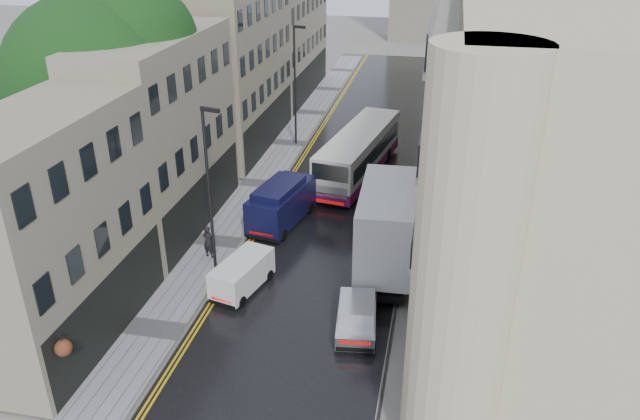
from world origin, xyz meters
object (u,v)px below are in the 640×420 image
at_px(lamp_post_near, 209,195).
at_px(tree_near, 100,113).
at_px(tree_far, 195,71).
at_px(cream_bus, 326,168).
at_px(navy_van, 251,213).
at_px(white_lorry, 359,243).
at_px(white_van, 215,284).
at_px(lamp_post_far, 295,87).
at_px(silver_hatchback, 337,332).
at_px(pedestrian, 209,242).

bearing_deg(lamp_post_near, tree_near, 167.33).
relative_size(tree_far, cream_bus, 1.06).
bearing_deg(navy_van, lamp_post_near, -85.93).
bearing_deg(white_lorry, white_van, -160.13).
distance_m(lamp_post_near, lamp_post_far, 19.77).
bearing_deg(tree_near, navy_van, 3.92).
height_order(cream_bus, silver_hatchback, cream_bus).
bearing_deg(tree_near, white_lorry, -13.23).
relative_size(tree_near, silver_hatchback, 3.58).
distance_m(white_lorry, white_van, 7.27).
height_order(tree_far, white_van, tree_far).
distance_m(cream_bus, white_van, 13.97).
distance_m(tree_far, pedestrian, 17.63).
xyz_separation_m(tree_near, pedestrian, (6.75, -2.56, -5.91)).
distance_m(cream_bus, pedestrian, 11.00).
distance_m(tree_far, lamp_post_far, 7.55).
relative_size(navy_van, lamp_post_far, 0.59).
xyz_separation_m(tree_near, tree_far, (0.30, 13.00, -0.72)).
bearing_deg(lamp_post_near, white_lorry, 18.88).
relative_size(white_van, navy_van, 0.69).
bearing_deg(cream_bus, white_van, -92.05).
bearing_deg(tree_far, navy_van, -57.58).
bearing_deg(pedestrian, cream_bus, -99.75).
relative_size(pedestrian, lamp_post_near, 0.21).
height_order(silver_hatchback, white_van, white_van).
distance_m(tree_near, cream_bus, 14.48).
distance_m(white_lorry, lamp_post_near, 7.68).
bearing_deg(white_van, navy_van, 105.97).
height_order(pedestrian, lamp_post_far, lamp_post_far).
bearing_deg(lamp_post_far, navy_van, -66.93).
bearing_deg(white_van, lamp_post_far, 107.47).
bearing_deg(pedestrian, white_lorry, -172.56).
xyz_separation_m(tree_far, white_van, (8.11, -19.19, -5.36)).
height_order(navy_van, lamp_post_near, lamp_post_near).
xyz_separation_m(tree_near, navy_van, (8.20, 0.56, -5.55)).
distance_m(tree_near, white_lorry, 16.06).
bearing_deg(lamp_post_far, cream_bus, -44.85).
bearing_deg(white_van, cream_bus, 92.70).
distance_m(white_van, lamp_post_near, 4.33).
bearing_deg(cream_bus, silver_hatchback, -67.80).
bearing_deg(navy_van, white_lorry, -19.91).
distance_m(tree_near, lamp_post_far, 17.45).
bearing_deg(lamp_post_far, silver_hatchback, -53.36).
bearing_deg(lamp_post_far, pedestrian, -72.14).
xyz_separation_m(tree_near, lamp_post_near, (7.64, -4.01, -2.41)).
xyz_separation_m(pedestrian, lamp_post_far, (0.41, 18.31, 3.66)).
bearing_deg(tree_far, cream_bus, -26.87).
bearing_deg(lamp_post_near, pedestrian, 136.40).
xyz_separation_m(silver_hatchback, lamp_post_near, (-7.18, 4.56, 3.78)).
xyz_separation_m(cream_bus, white_lorry, (3.81, -11.01, 0.77)).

